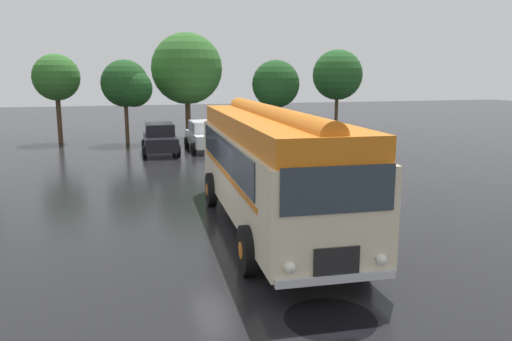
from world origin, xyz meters
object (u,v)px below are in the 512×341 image
car_mid_right (251,134)px  car_near_left (160,138)px  car_mid_left (205,135)px  vintage_bus (271,163)px

car_mid_right → car_near_left: bearing=-173.1°
car_near_left → car_mid_right: 5.45m
car_near_left → car_mid_left: size_ratio=1.00×
car_mid_left → car_mid_right: bearing=-0.6°
car_near_left → vintage_bus: bearing=-82.9°
vintage_bus → car_mid_right: size_ratio=2.35×
car_near_left → car_mid_right: size_ratio=0.97×
car_mid_left → car_mid_right: same height
vintage_bus → car_mid_left: 15.51m
vintage_bus → car_near_left: vintage_bus is taller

